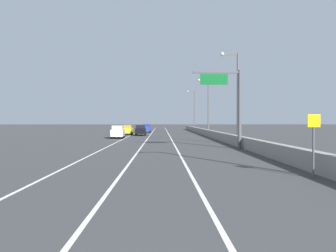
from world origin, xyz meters
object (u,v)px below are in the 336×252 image
object	(u,v)px
overhead_sign_gantry	(232,99)
car_blue_3	(147,128)
speed_advisory_sign	(314,141)
car_white_2	(118,132)
lamp_post_right_second	(236,92)
lamp_post_right_third	(207,103)
lamp_post_right_fourth	(194,108)
car_black_0	(141,130)
car_yellow_1	(128,130)

from	to	relation	value
overhead_sign_gantry	car_blue_3	xyz separation A→B (m)	(-10.01, 43.55, -3.78)
speed_advisory_sign	car_blue_3	distance (m)	60.35
speed_advisory_sign	car_white_2	distance (m)	37.33
speed_advisory_sign	lamp_post_right_second	world-z (taller)	lamp_post_right_second
overhead_sign_gantry	lamp_post_right_third	world-z (taller)	lamp_post_right_third
lamp_post_right_fourth	lamp_post_right_third	bearing A→B (deg)	-89.63
speed_advisory_sign	car_black_0	distance (m)	45.71
speed_advisory_sign	car_white_2	size ratio (longest dim) A/B	0.70
speed_advisory_sign	car_yellow_1	distance (m)	48.78
lamp_post_right_second	lamp_post_right_third	world-z (taller)	same
speed_advisory_sign	lamp_post_right_fourth	world-z (taller)	lamp_post_right_fourth
speed_advisory_sign	car_blue_3	xyz separation A→B (m)	(-10.46, 59.43, -0.82)
car_white_2	lamp_post_right_fourth	bearing A→B (deg)	67.50
lamp_post_right_second	car_white_2	xyz separation A→B (m)	(-15.08, 12.38, -5.03)
overhead_sign_gantry	lamp_post_right_fourth	distance (m)	55.21
car_white_2	car_yellow_1	bearing A→B (deg)	88.94
overhead_sign_gantry	lamp_post_right_third	distance (m)	30.90
speed_advisory_sign	car_black_0	xyz separation A→B (m)	(-10.88, 44.39, -0.81)
overhead_sign_gantry	lamp_post_right_second	distance (m)	6.83
lamp_post_right_second	lamp_post_right_fourth	bearing A→B (deg)	90.04
lamp_post_right_third	car_yellow_1	world-z (taller)	lamp_post_right_third
lamp_post_right_fourth	car_yellow_1	size ratio (longest dim) A/B	2.62
lamp_post_right_third	lamp_post_right_fourth	xyz separation A→B (m)	(-0.16, 24.35, 0.00)
lamp_post_right_fourth	car_white_2	bearing A→B (deg)	-112.50
lamp_post_right_second	car_yellow_1	xyz separation A→B (m)	(-14.86, 24.54, -5.08)
lamp_post_right_second	car_yellow_1	distance (m)	29.13
lamp_post_right_third	overhead_sign_gantry	bearing A→B (deg)	-93.60
lamp_post_right_fourth	car_blue_3	bearing A→B (deg)	-135.43
overhead_sign_gantry	lamp_post_right_fourth	bearing A→B (deg)	88.15
lamp_post_right_third	car_white_2	size ratio (longest dim) A/B	2.47
lamp_post_right_fourth	car_black_0	bearing A→B (deg)	-114.62
speed_advisory_sign	car_white_2	xyz separation A→B (m)	(-13.71, 34.71, -0.79)
car_white_2	lamp_post_right_third	bearing A→B (deg)	38.23
lamp_post_right_fourth	speed_advisory_sign	bearing A→B (deg)	-91.08
lamp_post_right_second	lamp_post_right_fourth	xyz separation A→B (m)	(-0.04, 48.71, 0.00)
overhead_sign_gantry	car_yellow_1	distance (m)	33.84
lamp_post_right_third	lamp_post_right_fourth	world-z (taller)	same
lamp_post_right_third	car_black_0	bearing A→B (deg)	-169.47
overhead_sign_gantry	lamp_post_right_second	xyz separation A→B (m)	(1.82, 6.46, 1.28)
overhead_sign_gantry	car_white_2	world-z (taller)	overhead_sign_gantry
speed_advisory_sign	car_black_0	size ratio (longest dim) A/B	0.65
lamp_post_right_second	lamp_post_right_fourth	world-z (taller)	same
lamp_post_right_second	car_yellow_1	world-z (taller)	lamp_post_right_second
speed_advisory_sign	car_blue_3	world-z (taller)	speed_advisory_sign
overhead_sign_gantry	car_white_2	bearing A→B (deg)	125.16
car_black_0	speed_advisory_sign	bearing A→B (deg)	-76.23
lamp_post_right_second	car_yellow_1	bearing A→B (deg)	121.20
overhead_sign_gantry	car_blue_3	size ratio (longest dim) A/B	1.85
overhead_sign_gantry	lamp_post_right_third	size ratio (longest dim) A/B	0.71
overhead_sign_gantry	car_yellow_1	size ratio (longest dim) A/B	1.87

